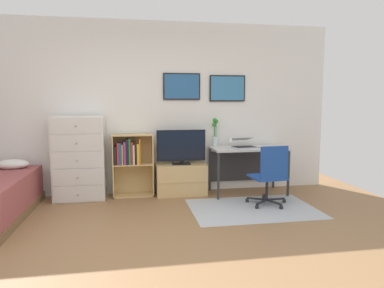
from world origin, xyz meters
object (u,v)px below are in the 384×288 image
at_px(desk, 246,155).
at_px(wine_glass, 231,140).
at_px(laptop, 242,143).
at_px(computer_mouse, 260,147).
at_px(television, 181,147).
at_px(tv_stand, 181,179).
at_px(bookshelf, 131,160).
at_px(office_chair, 270,174).
at_px(dresser, 79,158).
at_px(bamboo_vase, 215,133).

height_order(desk, wine_glass, wine_glass).
height_order(laptop, wine_glass, wine_glass).
bearing_deg(desk, computer_mouse, -42.63).
bearing_deg(television, tv_stand, 90.00).
bearing_deg(computer_mouse, bookshelf, 173.26).
relative_size(desk, computer_mouse, 11.25).
height_order(desk, office_chair, office_chair).
distance_m(office_chair, laptop, 0.87).
relative_size(dresser, desk, 1.07).
bearing_deg(computer_mouse, desk, 137.37).
distance_m(desk, laptop, 0.21).
relative_size(tv_stand, television, 1.02).
height_order(bookshelf, laptop, bookshelf).
xyz_separation_m(computer_mouse, bamboo_vase, (-0.66, 0.31, 0.20)).
distance_m(television, laptop, 0.98).
relative_size(tv_stand, bamboo_vase, 1.71).
distance_m(bookshelf, wine_glass, 1.57).
xyz_separation_m(tv_stand, bamboo_vase, (0.57, 0.12, 0.71)).
height_order(office_chair, computer_mouse, office_chair).
distance_m(television, desk, 1.07).
relative_size(bamboo_vase, wine_glass, 2.53).
distance_m(dresser, bamboo_vase, 2.13).
height_order(dresser, television, dresser).
distance_m(computer_mouse, wine_glass, 0.50).
bearing_deg(bamboo_vase, bookshelf, -176.82).
xyz_separation_m(dresser, desk, (2.59, -0.02, -0.02)).
xyz_separation_m(laptop, wine_glass, (-0.23, -0.12, 0.07)).
relative_size(dresser, bamboo_vase, 2.74).
distance_m(dresser, tv_stand, 1.58).
relative_size(tv_stand, computer_mouse, 7.50).
bearing_deg(dresser, bookshelf, 4.59).
xyz_separation_m(tv_stand, laptop, (0.98, -0.06, 0.56)).
bearing_deg(desk, office_chair, -85.01).
xyz_separation_m(desk, computer_mouse, (0.17, -0.16, 0.15)).
distance_m(computer_mouse, bamboo_vase, 0.75).
bearing_deg(computer_mouse, dresser, 176.34).
xyz_separation_m(office_chair, laptop, (-0.15, 0.79, 0.34)).
height_order(dresser, bamboo_vase, dresser).
height_order(television, desk, television).
bearing_deg(bookshelf, television, -4.98).
relative_size(dresser, television, 1.64).
xyz_separation_m(dresser, wine_glass, (2.27, -0.17, 0.25)).
relative_size(office_chair, laptop, 2.03).
distance_m(bookshelf, laptop, 1.77).
height_order(computer_mouse, bamboo_vase, bamboo_vase).
height_order(tv_stand, wine_glass, wine_glass).
distance_m(tv_stand, office_chair, 1.43).
bearing_deg(laptop, computer_mouse, -35.93).
relative_size(laptop, computer_mouse, 4.07).
relative_size(television, wine_glass, 4.23).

